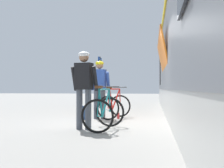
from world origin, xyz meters
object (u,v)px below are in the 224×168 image
object	(u,v)px
cyclist_near_in_dark	(84,83)
bicycle_far_red	(114,105)
bicycle_near_teal	(104,112)
backpack_on_platform	(82,113)
cyclist_far_in_blue	(100,84)
water_bottle_near_the_bikes	(118,116)
platform_sign_post	(100,73)

from	to	relation	value
cyclist_near_in_dark	bicycle_far_red	world-z (taller)	cyclist_near_in_dark
bicycle_near_teal	bicycle_far_red	bearing A→B (deg)	92.39
bicycle_far_red	backpack_on_platform	size ratio (longest dim) A/B	3.02
cyclist_far_in_blue	backpack_on_platform	bearing A→B (deg)	-157.26
cyclist_near_in_dark	cyclist_far_in_blue	bearing A→B (deg)	91.67
cyclist_near_in_dark	cyclist_far_in_blue	size ratio (longest dim) A/B	1.00
cyclist_near_in_dark	bicycle_far_red	bearing A→B (deg)	81.24
water_bottle_near_the_bikes	platform_sign_post	xyz separation A→B (m)	(-1.40, 4.29, 1.53)
cyclist_near_in_dark	backpack_on_platform	xyz separation A→B (m)	(-0.56, 1.97, -0.85)
bicycle_far_red	water_bottle_near_the_bikes	xyz separation A→B (m)	(0.13, -0.07, -0.31)
water_bottle_near_the_bikes	platform_sign_post	bearing A→B (deg)	108.11
backpack_on_platform	platform_sign_post	size ratio (longest dim) A/B	0.17
water_bottle_near_the_bikes	cyclist_near_in_dark	bearing A→B (deg)	-102.15
bicycle_far_red	water_bottle_near_the_bikes	distance (m)	0.34
bicycle_near_teal	water_bottle_near_the_bikes	distance (m)	2.31
cyclist_far_in_blue	platform_sign_post	distance (m)	4.53
cyclist_far_in_blue	water_bottle_near_the_bikes	world-z (taller)	cyclist_far_in_blue
cyclist_near_in_dark	cyclist_far_in_blue	xyz separation A→B (m)	(-0.06, 2.18, 0.00)
cyclist_near_in_dark	water_bottle_near_the_bikes	size ratio (longest dim) A/B	9.59
platform_sign_post	cyclist_far_in_blue	bearing A→B (deg)	-79.13
cyclist_near_in_dark	water_bottle_near_the_bikes	distance (m)	2.54
bicycle_near_teal	platform_sign_post	distance (m)	6.84
cyclist_near_in_dark	bicycle_near_teal	world-z (taller)	cyclist_near_in_dark
bicycle_near_teal	water_bottle_near_the_bikes	size ratio (longest dim) A/B	6.19
cyclist_far_in_blue	bicycle_far_red	xyz separation A→B (m)	(0.43, 0.18, -0.65)
cyclist_far_in_blue	backpack_on_platform	world-z (taller)	cyclist_far_in_blue
bicycle_far_red	cyclist_far_in_blue	bearing A→B (deg)	-156.65
bicycle_far_red	platform_sign_post	xyz separation A→B (m)	(-1.27, 4.23, 1.22)
bicycle_far_red	backpack_on_platform	xyz separation A→B (m)	(-0.93, -0.39, -0.20)
cyclist_far_in_blue	bicycle_near_teal	distance (m)	2.33
cyclist_far_in_blue	water_bottle_near_the_bikes	bearing A→B (deg)	11.74
bicycle_far_red	backpack_on_platform	world-z (taller)	bicycle_far_red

